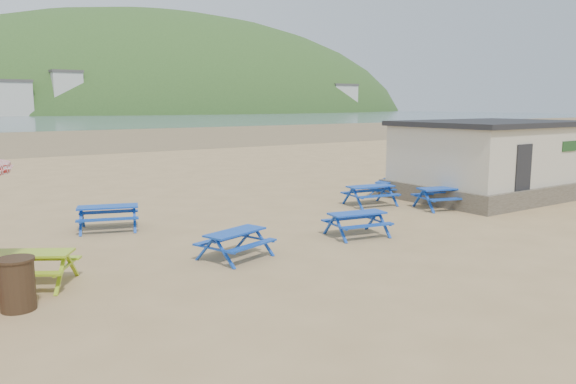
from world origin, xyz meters
TOP-DOWN VIEW (x-y plane):
  - ground at (0.00, 0.00)m, footprint 400.00×400.00m
  - wet_sand at (0.00, 55.00)m, footprint 400.00×400.00m
  - picnic_table_blue_a at (-4.56, 3.67)m, footprint 2.16×1.94m
  - picnic_table_blue_b at (5.00, 2.26)m, footprint 2.02×1.73m
  - picnic_table_blue_c at (7.14, 3.56)m, footprint 1.98×1.88m
  - picnic_table_blue_d at (-2.90, -1.34)m, footprint 1.99×1.78m
  - picnic_table_blue_e at (1.21, -1.27)m, footprint 1.90×1.64m
  - picnic_table_blue_f at (9.20, -0.06)m, footprint 1.88×1.54m
  - picnic_table_yellow at (-7.58, -0.75)m, footprint 2.25×2.14m
  - litter_bin at (-8.04, -2.16)m, footprint 0.69×0.69m
  - amenity_block at (10.50, 1.00)m, footprint 7.40×5.40m
  - headland_town at (90.00, 229.68)m, footprint 264.00×144.00m
  - picnic_table_blue_g at (6.73, 0.20)m, footprint 2.24×2.00m

SIDE VIEW (x-z plane):
  - headland_town at x=90.00m, z-range -63.91..44.09m
  - ground at x=0.00m, z-range 0.00..0.00m
  - wet_sand at x=0.00m, z-range 0.00..0.00m
  - picnic_table_blue_c at x=7.14m, z-range 0.00..0.65m
  - picnic_table_blue_d at x=-2.90m, z-range 0.00..0.70m
  - picnic_table_blue_e at x=1.21m, z-range 0.00..0.71m
  - picnic_table_yellow at x=-7.58m, z-range 0.00..0.74m
  - picnic_table_blue_a at x=-4.56m, z-range 0.00..0.75m
  - picnic_table_blue_b at x=5.00m, z-range 0.00..0.76m
  - picnic_table_blue_f at x=9.20m, z-range 0.00..0.76m
  - picnic_table_blue_g at x=6.73m, z-range 0.00..0.78m
  - litter_bin at x=-8.04m, z-range 0.01..1.02m
  - amenity_block at x=10.50m, z-range -0.01..3.14m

